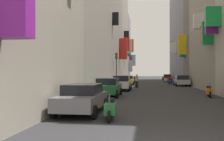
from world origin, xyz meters
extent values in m
plane|color=#2D2D30|center=(0.00, 30.00, 0.00)|extent=(140.00, 140.00, 0.00)
cube|color=gray|center=(-8.00, 23.59, 8.06)|extent=(6.00, 26.32, 16.13)
cube|color=red|center=(-4.41, 32.44, 5.43)|extent=(1.19, 0.42, 3.19)
cube|color=black|center=(-4.62, 24.74, 8.43)|extent=(0.75, 0.40, 1.55)
cube|color=#9E9384|center=(-8.00, 43.65, 9.43)|extent=(6.00, 13.80, 18.86)
cube|color=green|center=(-4.66, 49.03, 6.50)|extent=(0.69, 0.36, 2.47)
cube|color=red|center=(-4.46, 39.91, 6.93)|extent=(1.09, 0.59, 2.47)
cube|color=white|center=(-4.35, 42.49, 6.72)|extent=(1.30, 0.62, 2.54)
cube|color=black|center=(-4.53, 40.38, 8.46)|extent=(0.94, 0.42, 1.93)
cube|color=yellow|center=(-4.54, 42.64, 7.31)|extent=(0.92, 0.47, 3.00)
cube|color=gray|center=(-8.00, 55.28, 7.63)|extent=(6.00, 9.45, 15.27)
cube|color=orange|center=(-4.54, 57.71, 8.47)|extent=(0.92, 0.55, 3.19)
cube|color=green|center=(-4.67, 56.78, 5.16)|extent=(0.67, 0.44, 1.90)
cube|color=white|center=(-4.30, 58.11, 4.78)|extent=(1.39, 0.43, 2.76)
cube|color=white|center=(-4.56, 52.97, 3.26)|extent=(0.87, 0.37, 2.66)
cube|color=purple|center=(-4.68, 55.39, 4.21)|extent=(0.64, 0.63, 3.12)
cube|color=green|center=(4.39, 15.21, 6.37)|extent=(1.22, 0.43, 1.59)
cube|color=purple|center=(4.51, 16.16, 6.01)|extent=(0.99, 0.42, 1.77)
cube|color=green|center=(4.53, 17.70, 5.40)|extent=(0.94, 0.52, 2.08)
cube|color=red|center=(4.60, 18.94, 5.51)|extent=(0.81, 0.46, 1.58)
cube|color=white|center=(4.40, 20.39, 7.04)|extent=(1.19, 0.63, 1.56)
cube|color=slate|center=(8.00, 33.02, 8.50)|extent=(6.00, 5.62, 16.99)
cube|color=yellow|center=(4.38, 32.71, 6.01)|extent=(1.24, 0.43, 3.00)
cube|color=#19B2BF|center=(4.55, 33.94, 5.18)|extent=(0.90, 0.54, 2.07)
cube|color=gray|center=(8.00, 47.91, 9.95)|extent=(6.00, 24.17, 19.89)
cube|color=orange|center=(4.68, 51.31, 7.62)|extent=(0.63, 0.39, 2.25)
cube|color=white|center=(4.38, 45.04, 6.81)|extent=(1.24, 0.46, 1.98)
cube|color=white|center=(4.66, 45.07, 6.70)|extent=(0.68, 0.58, 2.25)
cube|color=#B7B7BC|center=(3.89, 29.73, 0.59)|extent=(1.69, 4.05, 0.59)
cube|color=black|center=(3.89, 29.53, 1.17)|extent=(1.49, 2.27, 0.56)
cylinder|color=black|center=(3.05, 31.07, 0.30)|extent=(0.18, 0.60, 0.60)
cylinder|color=black|center=(4.74, 31.07, 0.30)|extent=(0.18, 0.60, 0.60)
cylinder|color=black|center=(3.05, 28.39, 0.30)|extent=(0.18, 0.60, 0.60)
cylinder|color=black|center=(4.74, 28.39, 0.30)|extent=(0.18, 0.60, 0.60)
cube|color=#B21E1E|center=(3.64, 51.05, 0.58)|extent=(1.77, 3.91, 0.56)
cube|color=black|center=(3.64, 50.86, 1.10)|extent=(1.56, 2.19, 0.48)
cylinder|color=black|center=(2.75, 52.35, 0.30)|extent=(0.18, 0.60, 0.60)
cylinder|color=black|center=(4.53, 52.35, 0.30)|extent=(0.18, 0.60, 0.60)
cylinder|color=black|center=(2.75, 49.76, 0.30)|extent=(0.18, 0.60, 0.60)
cylinder|color=black|center=(4.53, 49.76, 0.30)|extent=(0.18, 0.60, 0.60)
cube|color=white|center=(-3.48, 20.56, 0.63)|extent=(1.78, 3.99, 0.66)
cube|color=black|center=(-3.48, 20.76, 1.26)|extent=(1.57, 2.23, 0.59)
cylinder|color=black|center=(-2.59, 19.25, 0.30)|extent=(0.18, 0.60, 0.60)
cylinder|color=black|center=(-4.37, 19.25, 0.30)|extent=(0.18, 0.60, 0.60)
cylinder|color=black|center=(-2.59, 21.88, 0.30)|extent=(0.18, 0.60, 0.60)
cylinder|color=black|center=(-4.37, 21.88, 0.30)|extent=(0.18, 0.60, 0.60)
cube|color=gold|center=(-3.63, 31.31, 0.58)|extent=(1.72, 3.94, 0.55)
cube|color=black|center=(-3.63, 31.51, 1.10)|extent=(1.51, 2.21, 0.49)
cylinder|color=black|center=(-2.77, 30.01, 0.30)|extent=(0.18, 0.60, 0.60)
cylinder|color=black|center=(-4.49, 30.01, 0.30)|extent=(0.18, 0.60, 0.60)
cylinder|color=black|center=(-2.77, 32.61, 0.30)|extent=(0.18, 0.60, 0.60)
cylinder|color=black|center=(-4.49, 32.61, 0.30)|extent=(0.18, 0.60, 0.60)
cube|color=#236638|center=(-3.95, 14.21, 0.62)|extent=(1.77, 4.45, 0.65)
cube|color=black|center=(-3.95, 14.44, 1.20)|extent=(1.56, 2.49, 0.51)
cylinder|color=black|center=(-3.07, 12.74, 0.30)|extent=(0.18, 0.60, 0.60)
cylinder|color=black|center=(-4.84, 12.74, 0.30)|extent=(0.18, 0.60, 0.60)
cylinder|color=black|center=(-3.07, 15.68, 0.30)|extent=(0.18, 0.60, 0.60)
cylinder|color=black|center=(-4.84, 15.68, 0.30)|extent=(0.18, 0.60, 0.60)
cube|color=slate|center=(-3.91, 5.89, 0.61)|extent=(1.75, 4.06, 0.62)
cube|color=black|center=(-3.91, 6.10, 1.16)|extent=(1.54, 2.27, 0.47)
cylinder|color=black|center=(-3.04, 4.55, 0.30)|extent=(0.18, 0.60, 0.60)
cylinder|color=black|center=(-4.79, 4.55, 0.30)|extent=(0.18, 0.60, 0.60)
cylinder|color=black|center=(-3.04, 7.23, 0.30)|extent=(0.18, 0.60, 0.60)
cylinder|color=black|center=(-4.79, 7.23, 0.30)|extent=(0.18, 0.60, 0.60)
cube|color=orange|center=(3.98, 14.73, 0.46)|extent=(0.60, 1.26, 0.45)
cube|color=black|center=(4.01, 14.96, 0.77)|extent=(0.39, 0.60, 0.16)
cylinder|color=#4C4C51|center=(3.90, 14.13, 0.79)|extent=(0.10, 0.28, 0.68)
cylinder|color=black|center=(3.88, 13.98, 0.24)|extent=(0.16, 0.49, 0.48)
cylinder|color=black|center=(4.08, 15.48, 0.24)|extent=(0.16, 0.49, 0.48)
cube|color=red|center=(-3.08, 42.20, 0.46)|extent=(0.58, 1.10, 0.45)
cube|color=black|center=(-3.06, 42.00, 0.77)|extent=(0.39, 0.60, 0.16)
cylinder|color=#4C4C51|center=(-3.15, 42.72, 0.79)|extent=(0.10, 0.28, 0.68)
cylinder|color=black|center=(-3.17, 42.85, 0.24)|extent=(0.16, 0.49, 0.48)
cylinder|color=black|center=(-2.99, 41.55, 0.24)|extent=(0.16, 0.49, 0.48)
cube|color=#2D4CAD|center=(2.83, 34.28, 0.46)|extent=(0.79, 1.15, 0.45)
cube|color=black|center=(2.76, 34.09, 0.77)|extent=(0.50, 0.64, 0.16)
cylinder|color=#4C4C51|center=(3.02, 34.78, 0.79)|extent=(0.15, 0.28, 0.68)
cylinder|color=black|center=(3.07, 34.90, 0.24)|extent=(0.26, 0.48, 0.48)
cylinder|color=black|center=(2.59, 33.66, 0.24)|extent=(0.26, 0.48, 0.48)
cube|color=silver|center=(-3.33, 44.35, 0.46)|extent=(0.81, 1.13, 0.45)
cube|color=black|center=(-3.40, 44.53, 0.77)|extent=(0.51, 0.64, 0.16)
cylinder|color=#4C4C51|center=(-3.13, 43.87, 0.79)|extent=(0.16, 0.28, 0.68)
cylinder|color=black|center=(-3.08, 43.75, 0.24)|extent=(0.28, 0.48, 0.48)
cylinder|color=black|center=(-3.58, 44.95, 0.24)|extent=(0.28, 0.48, 0.48)
cube|color=#ADADB2|center=(2.81, 42.08, 0.46)|extent=(0.77, 1.18, 0.45)
cube|color=black|center=(2.74, 42.27, 0.77)|extent=(0.49, 0.63, 0.16)
cylinder|color=#4C4C51|center=(2.99, 41.56, 0.79)|extent=(0.15, 0.28, 0.68)
cylinder|color=black|center=(3.03, 41.43, 0.24)|extent=(0.25, 0.49, 0.48)
cylinder|color=black|center=(2.59, 42.72, 0.24)|extent=(0.25, 0.49, 0.48)
cube|color=#287F3D|center=(-2.37, 4.67, 0.46)|extent=(0.53, 1.23, 0.45)
cube|color=black|center=(-2.39, 4.89, 0.77)|extent=(0.36, 0.58, 0.16)
cylinder|color=#4C4C51|center=(-2.33, 4.07, 0.79)|extent=(0.08, 0.28, 0.68)
cylinder|color=black|center=(-2.32, 3.92, 0.24)|extent=(0.14, 0.49, 0.48)
cylinder|color=black|center=(-2.43, 5.42, 0.24)|extent=(0.14, 0.49, 0.48)
cylinder|color=black|center=(-2.06, 25.02, 0.40)|extent=(0.41, 0.41, 0.79)
cylinder|color=#B2AD9E|center=(-2.06, 25.02, 1.11)|extent=(0.49, 0.49, 0.63)
sphere|color=tan|center=(-2.06, 25.02, 1.53)|extent=(0.22, 0.22, 0.22)
cylinder|color=#2D2D2D|center=(-4.59, 25.36, 1.77)|extent=(0.12, 0.12, 3.53)
cube|color=black|center=(-4.59, 25.36, 3.91)|extent=(0.26, 0.26, 0.75)
sphere|color=red|center=(-4.59, 25.22, 4.16)|extent=(0.14, 0.14, 0.14)
sphere|color=orange|center=(-4.59, 25.22, 3.91)|extent=(0.14, 0.14, 0.14)
sphere|color=green|center=(-4.59, 25.22, 3.66)|extent=(0.14, 0.14, 0.14)
camera|label=1|loc=(-0.87, -5.76, 2.01)|focal=40.38mm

